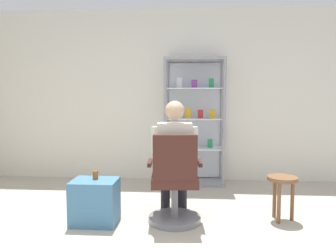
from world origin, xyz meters
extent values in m
cube|color=silver|center=(0.00, 3.00, 1.35)|extent=(6.00, 0.10, 2.70)
cylinder|color=gray|center=(-0.02, 2.50, 0.95)|extent=(0.05, 0.05, 1.90)
cylinder|color=gray|center=(0.82, 2.50, 0.95)|extent=(0.05, 0.05, 1.90)
cylinder|color=gray|center=(-0.02, 2.90, 0.95)|extent=(0.05, 0.05, 1.90)
cylinder|color=gray|center=(0.82, 2.90, 0.95)|extent=(0.05, 0.05, 1.90)
cube|color=gray|center=(0.40, 2.70, 1.88)|extent=(0.90, 0.45, 0.04)
cube|color=gray|center=(0.40, 2.70, 0.02)|extent=(0.90, 0.45, 0.04)
cube|color=silver|center=(0.40, 2.92, 0.95)|extent=(0.84, 0.02, 1.80)
cube|color=silver|center=(0.40, 2.70, 0.55)|extent=(0.82, 0.39, 0.02)
cube|color=silver|center=(0.16, 2.71, 0.62)|extent=(0.08, 0.04, 0.13)
cube|color=purple|center=(0.40, 2.67, 0.62)|extent=(0.07, 0.04, 0.13)
cube|color=#268C4C|center=(0.64, 2.72, 0.62)|extent=(0.07, 0.04, 0.13)
cube|color=silver|center=(0.40, 2.70, 1.00)|extent=(0.82, 0.39, 0.02)
cube|color=black|center=(0.13, 2.67, 1.08)|extent=(0.09, 0.06, 0.15)
cube|color=gold|center=(0.30, 2.69, 1.08)|extent=(0.08, 0.06, 0.15)
cube|color=red|center=(0.49, 2.67, 1.07)|extent=(0.08, 0.04, 0.13)
cube|color=gold|center=(0.67, 2.70, 1.07)|extent=(0.09, 0.05, 0.12)
cube|color=silver|center=(0.40, 2.70, 1.45)|extent=(0.82, 0.39, 0.02)
cube|color=silver|center=(0.17, 2.71, 1.53)|extent=(0.08, 0.04, 0.15)
cube|color=purple|center=(0.39, 2.65, 1.52)|extent=(0.09, 0.04, 0.12)
cube|color=#268C4C|center=(0.64, 2.69, 1.53)|extent=(0.08, 0.04, 0.14)
cylinder|color=slate|center=(0.18, 1.11, 0.03)|extent=(0.56, 0.56, 0.06)
cylinder|color=slate|center=(0.18, 1.11, 0.24)|extent=(0.07, 0.07, 0.41)
cube|color=#3F1E19|center=(0.18, 1.11, 0.46)|extent=(0.51, 0.51, 0.10)
cube|color=#3F1E19|center=(0.20, 0.90, 0.73)|extent=(0.44, 0.11, 0.45)
cube|color=#3F1E19|center=(0.44, 1.13, 0.64)|extent=(0.06, 0.30, 0.04)
cube|color=#3F1E19|center=(-0.08, 1.09, 0.64)|extent=(0.06, 0.30, 0.04)
cylinder|color=black|center=(0.27, 1.32, 0.56)|extent=(0.17, 0.41, 0.14)
cylinder|color=black|center=(0.25, 1.52, 0.28)|extent=(0.11, 0.11, 0.56)
cylinder|color=black|center=(0.07, 1.30, 0.56)|extent=(0.17, 0.41, 0.14)
cylinder|color=black|center=(0.05, 1.50, 0.28)|extent=(0.11, 0.11, 0.56)
cube|color=beige|center=(0.18, 1.11, 0.81)|extent=(0.38, 0.25, 0.50)
sphere|color=tan|center=(0.18, 1.11, 1.19)|extent=(0.20, 0.20, 0.20)
cylinder|color=beige|center=(0.38, 1.13, 0.88)|extent=(0.09, 0.09, 0.28)
cylinder|color=tan|center=(0.37, 1.31, 0.66)|extent=(0.10, 0.31, 0.08)
cylinder|color=beige|center=(-0.02, 1.10, 0.88)|extent=(0.09, 0.09, 0.28)
cylinder|color=tan|center=(-0.03, 1.28, 0.66)|extent=(0.10, 0.31, 0.08)
cube|color=teal|center=(-0.65, 1.01, 0.23)|extent=(0.47, 0.37, 0.46)
cylinder|color=brown|center=(-0.65, 1.05, 0.51)|extent=(0.06, 0.06, 0.09)
cylinder|color=brown|center=(1.33, 1.24, 0.46)|extent=(0.32, 0.32, 0.04)
cylinder|color=brown|center=(1.44, 1.24, 0.22)|extent=(0.04, 0.04, 0.44)
cylinder|color=brown|center=(1.28, 1.33, 0.22)|extent=(0.04, 0.04, 0.44)
cylinder|color=brown|center=(1.28, 1.14, 0.22)|extent=(0.04, 0.04, 0.44)
camera|label=1|loc=(0.36, -2.36, 1.34)|focal=35.86mm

